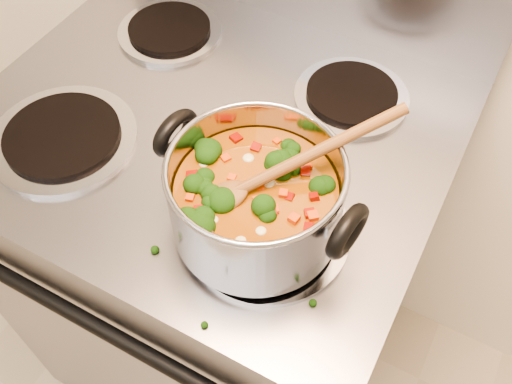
# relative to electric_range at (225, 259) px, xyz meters

# --- Properties ---
(electric_range) EXTENTS (0.76, 0.69, 1.08)m
(electric_range) POSITION_rel_electric_range_xyz_m (0.00, 0.00, 0.00)
(electric_range) COLOR gray
(electric_range) RESTS_ON ground
(stockpot) EXTENTS (0.29, 0.23, 0.14)m
(stockpot) POSITION_rel_electric_range_xyz_m (0.17, -0.16, 0.53)
(stockpot) COLOR #98989F
(stockpot) RESTS_ON electric_range
(wooden_spoon) EXTENTS (0.21, 0.23, 0.10)m
(wooden_spoon) POSITION_rel_electric_range_xyz_m (0.18, -0.15, 0.57)
(wooden_spoon) COLOR brown
(wooden_spoon) RESTS_ON stockpot
(cooktop_crumbs) EXTENTS (0.28, 0.09, 0.01)m
(cooktop_crumbs) POSITION_rel_electric_range_xyz_m (0.21, -0.09, 0.46)
(cooktop_crumbs) COLOR black
(cooktop_crumbs) RESTS_ON electric_range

